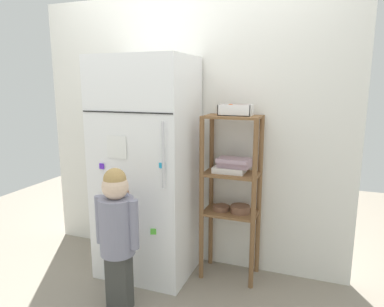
# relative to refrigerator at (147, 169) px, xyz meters

# --- Properties ---
(ground_plane) EXTENTS (6.00, 6.00, 0.00)m
(ground_plane) POSITION_rel_refrigerator_xyz_m (0.22, -0.02, -0.86)
(ground_plane) COLOR gray
(kitchen_wall_back) EXTENTS (2.66, 0.03, 2.21)m
(kitchen_wall_back) POSITION_rel_refrigerator_xyz_m (0.22, 0.31, 0.25)
(kitchen_wall_back) COLOR silver
(kitchen_wall_back) RESTS_ON ground
(refrigerator) EXTENTS (0.72, 0.60, 1.71)m
(refrigerator) POSITION_rel_refrigerator_xyz_m (0.00, 0.00, 0.00)
(refrigerator) COLOR white
(refrigerator) RESTS_ON ground
(child_standing) EXTENTS (0.32, 0.23, 0.98)m
(child_standing) POSITION_rel_refrigerator_xyz_m (0.05, -0.53, -0.26)
(child_standing) COLOR #3F403D
(child_standing) RESTS_ON ground
(pantry_shelf_unit) EXTENTS (0.43, 0.28, 1.28)m
(pantry_shelf_unit) POSITION_rel_refrigerator_xyz_m (0.65, 0.14, -0.09)
(pantry_shelf_unit) COLOR brown
(pantry_shelf_unit) RESTS_ON ground
(fruit_bin) EXTENTS (0.24, 0.14, 0.08)m
(fruit_bin) POSITION_rel_refrigerator_xyz_m (0.66, 0.15, 0.46)
(fruit_bin) COLOR white
(fruit_bin) RESTS_ON pantry_shelf_unit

